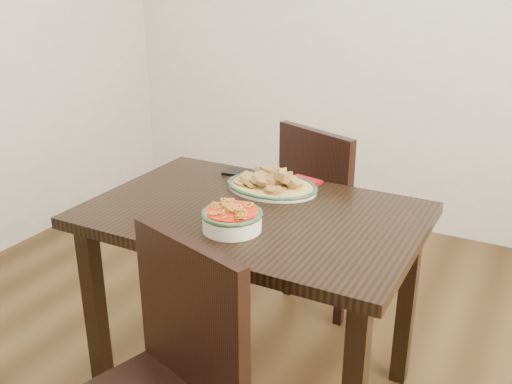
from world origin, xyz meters
The scene contains 8 objects.
floor centered at (0.00, 0.00, 0.00)m, with size 3.50×3.50×0.00m, color #392612.
wall_back centered at (0.00, 1.75, 1.30)m, with size 3.50×0.10×2.60m, color silver.
dining_table centered at (0.08, 0.00, 0.64)m, with size 1.14×0.76×0.75m.
chair_far centered at (0.11, 0.69, 0.50)m, with size 0.55×0.55×0.89m.
fish_plate centered at (0.05, 0.20, 0.79)m, with size 0.35×0.27×0.11m.
noodle_bowl centered at (0.10, -0.18, 0.79)m, with size 0.20×0.20×0.08m.
smartphone centered at (-0.14, 0.30, 0.76)m, with size 0.14×0.08×0.01m, color black.
napkin centered at (0.13, 0.32, 0.76)m, with size 0.12×0.10×0.01m, color maroon.
Camera 1 is at (0.95, -1.61, 1.53)m, focal length 40.00 mm.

